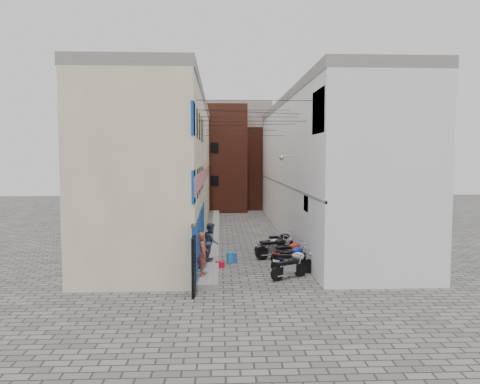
{
  "coord_description": "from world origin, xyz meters",
  "views": [
    {
      "loc": [
        -1.53,
        -17.65,
        5.14
      ],
      "look_at": [
        -0.29,
        10.95,
        3.0
      ],
      "focal_mm": 35.0,
      "sensor_mm": 36.0,
      "label": 1
    }
  ],
  "objects": [
    {
      "name": "motorcycle_b",
      "position": [
        1.71,
        2.67,
        0.58
      ],
      "size": [
        2.04,
        0.82,
        1.15
      ],
      "primitive_type": null,
      "rotation": [
        0.0,
        0.0,
        -1.67
      ],
      "color": "silver",
      "rests_on": "ground"
    },
    {
      "name": "building_far_concrete",
      "position": [
        0.0,
        34.0,
        5.5
      ],
      "size": [
        8.0,
        5.0,
        11.0
      ],
      "primitive_type": "cube",
      "color": "gray",
      "rests_on": "ground"
    },
    {
      "name": "person_b",
      "position": [
        -1.95,
        4.25,
        1.15
      ],
      "size": [
        0.68,
        0.87,
        1.8
      ],
      "primitive_type": "imported",
      "rotation": [
        0.0,
        0.0,
        1.57
      ],
      "color": "#373F53",
      "rests_on": "plinth"
    },
    {
      "name": "far_shopfront",
      "position": [
        0.0,
        25.2,
        1.2
      ],
      "size": [
        2.0,
        0.3,
        2.4
      ],
      "primitive_type": "cube",
      "color": "black",
      "rests_on": "ground"
    },
    {
      "name": "motorcycle_a",
      "position": [
        1.39,
        1.69,
        0.54
      ],
      "size": [
        1.91,
        1.48,
        1.08
      ],
      "primitive_type": null,
      "rotation": [
        0.0,
        0.0,
        -1.02
      ],
      "color": "black",
      "rests_on": "ground"
    },
    {
      "name": "motorcycle_g",
      "position": [
        1.84,
        7.69,
        0.57
      ],
      "size": [
        2.07,
        1.03,
        1.15
      ],
      "primitive_type": null,
      "rotation": [
        0.0,
        0.0,
        -1.36
      ],
      "color": "black",
      "rests_on": "ground"
    },
    {
      "name": "ground",
      "position": [
        0.0,
        0.0,
        0.0
      ],
      "size": [
        90.0,
        90.0,
        0.0
      ],
      "primitive_type": "plane",
      "color": "#504E4B",
      "rests_on": "ground"
    },
    {
      "name": "red_crate",
      "position": [
        -1.55,
        3.87,
        0.14
      ],
      "size": [
        0.46,
        0.36,
        0.27
      ],
      "primitive_type": "cube",
      "rotation": [
        0.0,
        0.0,
        0.08
      ],
      "color": "red",
      "rests_on": "ground"
    },
    {
      "name": "motorcycle_f",
      "position": [
        1.16,
        6.6,
        0.52
      ],
      "size": [
        1.84,
        0.78,
        1.03
      ],
      "primitive_type": null,
      "rotation": [
        0.0,
        0.0,
        -1.45
      ],
      "color": "#A2A2A6",
      "rests_on": "ground"
    },
    {
      "name": "plinth",
      "position": [
        -2.05,
        13.0,
        0.12
      ],
      "size": [
        0.9,
        26.0,
        0.25
      ],
      "primitive_type": "cube",
      "color": "gray",
      "rests_on": "ground"
    },
    {
      "name": "motorcycle_c",
      "position": [
        1.87,
        3.51,
        0.6
      ],
      "size": [
        2.01,
        1.79,
        1.19
      ],
      "primitive_type": null,
      "rotation": [
        0.0,
        0.0,
        -0.89
      ],
      "color": "#0C27BC",
      "rests_on": "ground"
    },
    {
      "name": "building_far_brick_left",
      "position": [
        -2.0,
        28.0,
        5.0
      ],
      "size": [
        6.0,
        6.0,
        10.0
      ],
      "primitive_type": "cube",
      "color": "brown",
      "rests_on": "ground"
    },
    {
      "name": "overhead_wires",
      "position": [
        0.0,
        7.64,
        7.12
      ],
      "size": [
        5.8,
        13.02,
        1.32
      ],
      "color": "black",
      "rests_on": "ground"
    },
    {
      "name": "building_right",
      "position": [
        5.0,
        13.0,
        4.51
      ],
      "size": [
        5.94,
        26.0,
        9.0
      ],
      "color": "white",
      "rests_on": "ground"
    },
    {
      "name": "water_jug_far",
      "position": [
        -0.85,
        4.89,
        0.23
      ],
      "size": [
        0.31,
        0.31,
        0.46
      ],
      "primitive_type": "cylinder",
      "rotation": [
        0.0,
        0.0,
        0.06
      ],
      "color": "blue",
      "rests_on": "ground"
    },
    {
      "name": "water_jug_near",
      "position": [
        -1.05,
        4.73,
        0.27
      ],
      "size": [
        0.41,
        0.41,
        0.54
      ],
      "primitive_type": "cylinder",
      "rotation": [
        0.0,
        0.0,
        -0.19
      ],
      "color": "#2885CC",
      "rests_on": "ground"
    },
    {
      "name": "motorcycle_e",
      "position": [
        1.29,
        5.56,
        0.63
      ],
      "size": [
        2.28,
        1.21,
        1.26
      ],
      "primitive_type": null,
      "rotation": [
        0.0,
        0.0,
        -1.32
      ],
      "color": "black",
      "rests_on": "ground"
    },
    {
      "name": "person_a",
      "position": [
        -2.25,
        1.45,
        1.15
      ],
      "size": [
        0.46,
        0.67,
        1.8
      ],
      "primitive_type": "imported",
      "rotation": [
        0.0,
        0.0,
        1.61
      ],
      "color": "brown",
      "rests_on": "plinth"
    },
    {
      "name": "building_far_brick_right",
      "position": [
        3.0,
        30.0,
        4.0
      ],
      "size": [
        5.0,
        6.0,
        8.0
      ],
      "primitive_type": "cube",
      "color": "brown",
      "rests_on": "ground"
    },
    {
      "name": "motorcycle_d",
      "position": [
        1.88,
        4.48,
        0.61
      ],
      "size": [
        2.21,
        1.41,
        1.22
      ],
      "primitive_type": null,
      "rotation": [
        0.0,
        0.0,
        -1.18
      ],
      "color": "#B5200C",
      "rests_on": "ground"
    },
    {
      "name": "building_left",
      "position": [
        -4.98,
        12.95,
        4.5
      ],
      "size": [
        5.1,
        27.0,
        9.0
      ],
      "color": "beige",
      "rests_on": "ground"
    }
  ]
}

